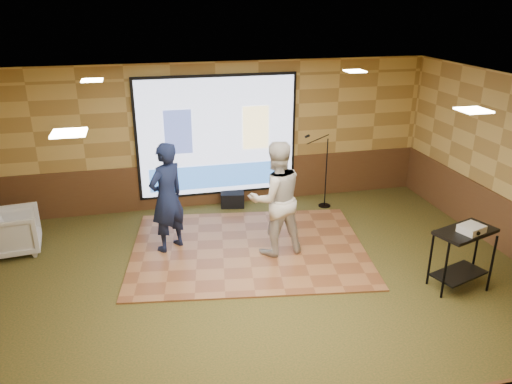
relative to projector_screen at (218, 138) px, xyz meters
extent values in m
plane|color=#273417|center=(0.00, -3.44, -1.47)|extent=(9.00, 9.00, 0.00)
cube|color=tan|center=(0.00, 0.06, 0.03)|extent=(9.00, 0.04, 3.00)
cube|color=tan|center=(0.00, -6.94, 0.03)|extent=(9.00, 0.04, 3.00)
cube|color=beige|center=(0.00, -3.44, 1.53)|extent=(9.00, 7.00, 0.04)
cube|color=#54311C|center=(0.00, 0.04, -1.00)|extent=(9.00, 0.04, 0.95)
cube|color=#54311C|center=(4.48, -3.44, -1.00)|extent=(0.04, 7.00, 0.95)
cube|color=black|center=(0.00, 0.01, 0.03)|extent=(3.32, 0.03, 2.52)
cube|color=#C9D7FF|center=(0.00, -0.02, 0.03)|extent=(3.20, 0.02, 2.40)
cube|color=#3D4A86|center=(-0.80, -0.03, 0.18)|extent=(0.55, 0.01, 0.90)
cube|color=#FCE592|center=(0.80, -0.03, 0.18)|extent=(0.55, 0.01, 0.90)
cube|color=#336ABF|center=(0.00, -0.03, -0.82)|extent=(2.88, 0.01, 0.50)
cube|color=beige|center=(-2.20, -1.64, 1.50)|extent=(0.32, 0.32, 0.02)
cube|color=beige|center=(2.20, -1.64, 1.50)|extent=(0.32, 0.32, 0.02)
cube|color=beige|center=(-2.20, -4.94, 1.50)|extent=(0.32, 0.32, 0.02)
cube|color=beige|center=(2.20, -4.94, 1.50)|extent=(0.32, 0.32, 0.02)
cube|color=#925B35|center=(0.16, -2.17, -1.46)|extent=(4.49, 3.68, 0.03)
imported|color=#131C3E|center=(-1.19, -1.85, -0.48)|extent=(0.84, 0.79, 1.93)
imported|color=beige|center=(0.58, -2.40, -0.45)|extent=(1.05, 0.86, 1.99)
cylinder|color=black|center=(2.62, -4.33, -1.01)|extent=(0.04, 0.04, 0.93)
cylinder|color=black|center=(3.40, -4.33, -1.01)|extent=(0.04, 0.04, 0.93)
cylinder|color=black|center=(2.62, -3.94, -1.01)|extent=(0.04, 0.04, 0.93)
cylinder|color=black|center=(3.40, -3.94, -1.01)|extent=(0.04, 0.04, 0.93)
cube|color=black|center=(3.01, -4.13, -0.52)|extent=(0.93, 0.49, 0.05)
cube|color=black|center=(3.01, -4.13, -1.23)|extent=(0.83, 0.44, 0.03)
cube|color=silver|center=(3.04, -4.21, -0.44)|extent=(0.41, 0.37, 0.11)
cylinder|color=black|center=(2.17, -0.64, -1.47)|extent=(0.26, 0.26, 0.02)
cylinder|color=black|center=(2.17, -0.64, -0.73)|extent=(0.02, 0.02, 1.49)
cylinder|color=black|center=(1.95, -0.64, 0.01)|extent=(0.47, 0.02, 0.19)
cylinder|color=black|center=(1.72, -0.64, 0.09)|extent=(0.11, 0.05, 0.08)
imported|color=gray|center=(-3.82, -1.31, -1.09)|extent=(0.93, 0.91, 0.77)
cube|color=black|center=(0.25, -0.19, -1.32)|extent=(0.54, 0.41, 0.31)
camera|label=1|loc=(-1.53, -9.86, 2.71)|focal=35.00mm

